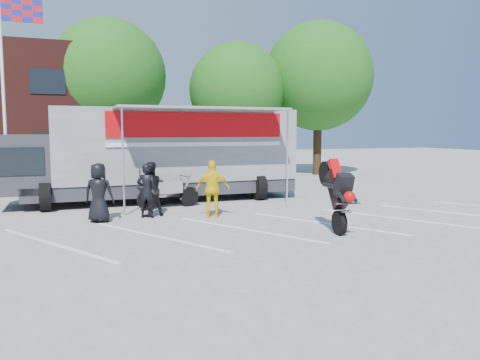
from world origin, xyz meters
TOP-DOWN VIEW (x-y plane):
  - ground at (0.00, 0.00)m, footprint 100.00×100.00m
  - parking_bay_lines at (0.00, 1.00)m, footprint 18.09×13.33m
  - flagpole at (-6.24, 10.00)m, footprint 1.61×0.12m
  - tree_left at (-2.00, 16.00)m, footprint 6.12×6.12m
  - tree_mid at (5.00, 15.00)m, footprint 5.44×5.44m
  - tree_right at (10.00, 14.50)m, footprint 6.46×6.46m
  - transporter_truck at (-0.84, 6.96)m, footprint 10.82×5.22m
  - parked_motorcycle at (-1.04, 5.18)m, footprint 2.41×1.30m
  - stunt_bike_rider at (2.25, 0.22)m, footprint 1.03×1.84m
  - spectator_leather_a at (-3.43, 3.42)m, footprint 0.99×0.84m
  - spectator_leather_b at (-2.02, 3.65)m, footprint 0.71×0.60m
  - spectator_leather_c at (-1.88, 3.85)m, footprint 0.91×0.76m
  - spectator_hivis at (-0.12, 3.02)m, footprint 1.11×0.71m

SIDE VIEW (x-z plane):
  - ground at x=0.00m, z-range 0.00..0.00m
  - transporter_truck at x=-0.84m, z-range -1.72..1.72m
  - parked_motorcycle at x=-1.04m, z-range -0.60..0.60m
  - stunt_bike_rider at x=2.25m, z-range -1.03..1.03m
  - parking_bay_lines at x=0.00m, z-range 0.00..0.01m
  - spectator_leather_b at x=-2.02m, z-range 0.00..1.65m
  - spectator_leather_c at x=-1.88m, z-range 0.00..1.68m
  - spectator_leather_a at x=-3.43m, z-range 0.00..1.72m
  - spectator_hivis at x=-0.12m, z-range 0.00..1.75m
  - tree_mid at x=5.00m, z-range 1.10..8.78m
  - flagpole at x=-6.24m, z-range 1.05..9.05m
  - tree_left at x=-2.00m, z-range 1.25..9.89m
  - tree_right at x=10.00m, z-range 1.32..10.44m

